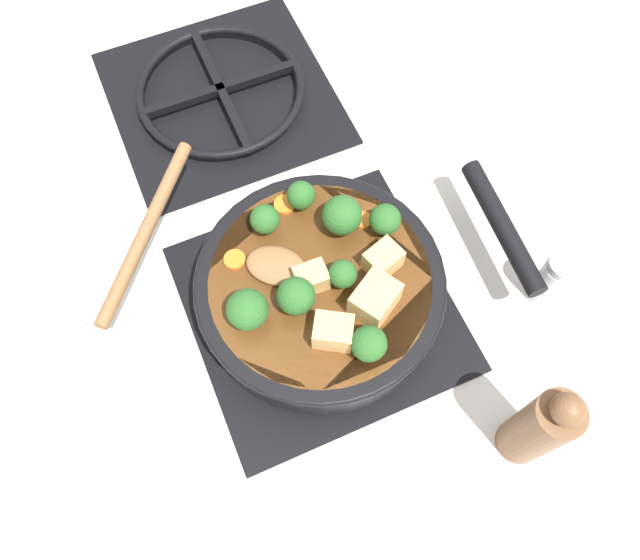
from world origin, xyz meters
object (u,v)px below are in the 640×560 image
pepper_mill (540,427)px  wooden_spoon (200,245)px  skillet_pan (322,288)px  salt_shaker (551,280)px

pepper_mill → wooden_spoon: bearing=127.1°
skillet_pan → salt_shaker: salt_shaker is taller
wooden_spoon → salt_shaker: wooden_spoon is taller
pepper_mill → salt_shaker: (0.12, 0.15, -0.04)m
skillet_pan → salt_shaker: size_ratio=4.49×
pepper_mill → salt_shaker: bearing=50.5°
skillet_pan → wooden_spoon: (-0.11, 0.09, 0.03)m
wooden_spoon → pepper_mill: size_ratio=1.41×
skillet_pan → salt_shaker: 0.27m
skillet_pan → salt_shaker: (0.26, -0.09, -0.02)m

